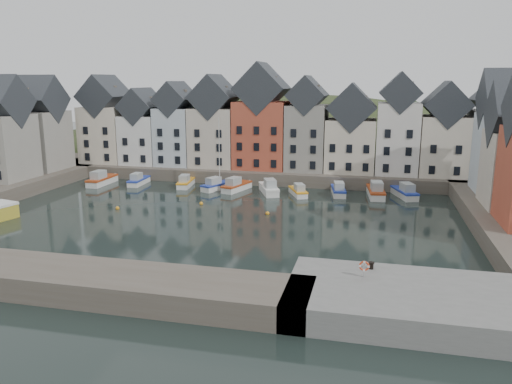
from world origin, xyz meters
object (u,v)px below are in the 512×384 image
(boat_d, at_px, (217,185))
(life_ring_post, at_px, (364,266))
(mooring_bollard, at_px, (371,265))
(boat_a, at_px, (101,180))

(boat_d, bearing_deg, life_ring_post, -32.82)
(boat_d, height_order, mooring_bollard, boat_d)
(mooring_bollard, distance_m, life_ring_post, 2.05)
(mooring_bollard, xyz_separation_m, life_ring_post, (-0.54, -1.90, 0.55))
(boat_a, bearing_deg, boat_d, 1.89)
(boat_a, relative_size, boat_d, 0.61)
(boat_d, distance_m, life_ring_post, 43.00)
(life_ring_post, bearing_deg, boat_a, 140.50)
(mooring_bollard, relative_size, life_ring_post, 0.43)
(boat_a, height_order, mooring_bollard, mooring_bollard)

